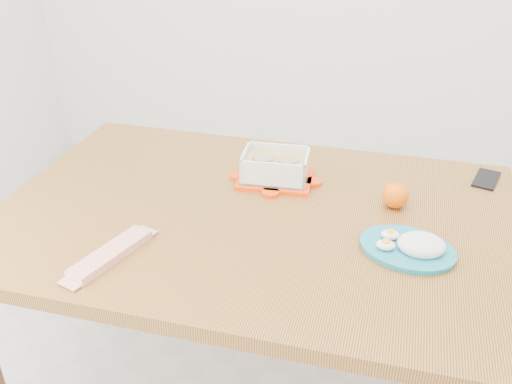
% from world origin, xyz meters
% --- Properties ---
extents(dining_table, '(1.43, 1.02, 0.75)m').
position_xyz_m(dining_table, '(-0.19, -0.06, 0.67)').
color(dining_table, olive).
rests_on(dining_table, ground).
extents(food_container, '(0.21, 0.16, 0.09)m').
position_xyz_m(food_container, '(-0.16, 0.12, 0.79)').
color(food_container, '#FE3F07').
rests_on(food_container, dining_table).
extents(orange_fruit, '(0.07, 0.07, 0.07)m').
position_xyz_m(orange_fruit, '(0.17, 0.03, 0.78)').
color(orange_fruit, orange).
rests_on(orange_fruit, dining_table).
extents(rice_plate, '(0.28, 0.28, 0.06)m').
position_xyz_m(rice_plate, '(0.20, -0.18, 0.77)').
color(rice_plate, teal).
rests_on(rice_plate, dining_table).
extents(candy_bar, '(0.14, 0.23, 0.02)m').
position_xyz_m(candy_bar, '(-0.48, -0.32, 0.76)').
color(candy_bar, '#B32609').
rests_on(candy_bar, dining_table).
extents(smartphone, '(0.10, 0.14, 0.01)m').
position_xyz_m(smartphone, '(0.44, 0.23, 0.75)').
color(smartphone, black).
rests_on(smartphone, dining_table).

